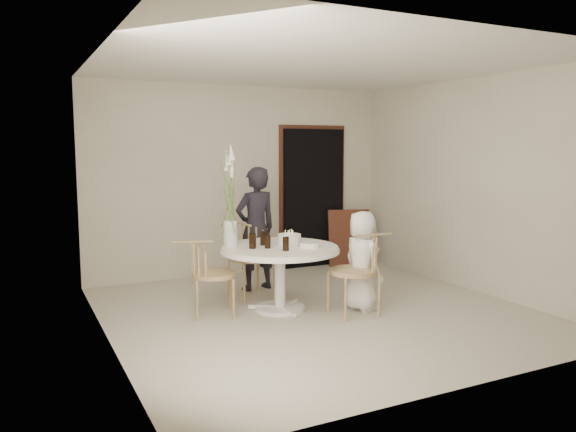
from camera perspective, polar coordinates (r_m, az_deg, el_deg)
name	(u,v)px	position (r m, az deg, el deg)	size (l,w,h in m)	color
ground	(318,312)	(6.38, 3.05, -9.67)	(4.50, 4.50, 0.00)	beige
room_shell	(319,167)	(6.11, 3.15, 5.04)	(4.50, 4.50, 4.50)	white
doorway	(313,198)	(8.62, 2.58, 1.81)	(1.00, 0.10, 2.10)	black
door_trim	(312,194)	(8.65, 2.46, 2.23)	(1.12, 0.03, 2.22)	#5D2A20
table	(280,256)	(6.29, -0.83, -4.12)	(1.33, 1.33, 0.73)	white
picture_frame	(349,238)	(8.75, 6.24, -2.21)	(0.65, 0.04, 0.87)	#5D2A20
chair_far	(246,248)	(6.98, -4.26, -3.30)	(0.53, 0.57, 0.90)	tan
chair_right	(364,262)	(6.24, 7.69, -4.65)	(0.56, 0.52, 0.89)	tan
chair_left	(203,267)	(6.17, -8.61, -5.12)	(0.57, 0.55, 0.84)	tan
girl	(256,229)	(7.19, -3.30, -1.30)	(0.58, 0.38, 1.58)	black
boy	(362,261)	(6.35, 7.52, -4.56)	(0.55, 0.36, 1.13)	white
birthday_cake	(289,240)	(6.33, 0.15, -2.42)	(0.26, 0.26, 0.18)	silver
cola_tumbler_a	(268,242)	(6.14, -2.07, -2.64)	(0.07, 0.07, 0.14)	black
cola_tumbler_b	(286,244)	(5.99, -0.22, -2.84)	(0.07, 0.07, 0.15)	black
cola_tumbler_c	(253,241)	(6.13, -3.63, -2.54)	(0.08, 0.08, 0.17)	black
cola_tumbler_d	(263,238)	(6.33, -2.52, -2.28)	(0.07, 0.07, 0.16)	black
plate_stack	(310,245)	(6.19, 2.22, -2.97)	(0.22, 0.22, 0.05)	white
flower_vase	(230,207)	(6.23, -5.90, 0.91)	(0.15, 0.15, 1.14)	silver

